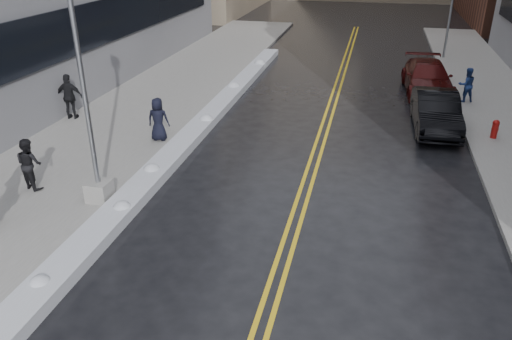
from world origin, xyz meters
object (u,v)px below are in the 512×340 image
Objects in this scene: pedestrian_c at (158,119)px; pedestrian_east at (467,85)px; car_black at (436,112)px; pedestrian_d at (70,97)px; lamppost at (89,124)px; traffic_signal at (452,4)px; fire_hydrant at (495,128)px; pedestrian_b at (29,164)px; car_maroon at (427,78)px.

pedestrian_c is 14.29m from pedestrian_east.
pedestrian_east reaches higher than car_black.
pedestrian_east is at bearing -168.65° from pedestrian_d.
car_black is (10.34, 3.98, -0.20)m from pedestrian_c.
lamppost is 3.99× the size of pedestrian_d.
traffic_signal reaches higher than pedestrian_d.
pedestrian_c is at bearing -124.92° from traffic_signal.
fire_hydrant is 0.45× the size of pedestrian_b.
lamppost is 4.61× the size of pedestrian_c.
traffic_signal is 9.69m from pedestrian_east.
pedestrian_c is 0.31× the size of car_maroon.
lamppost is 13.57m from car_black.
pedestrian_c is 11.08m from car_black.
fire_hydrant is 0.14× the size of car_maroon.
pedestrian_east is (-0.49, 4.62, 0.40)m from fire_hydrant.
pedestrian_d reaches higher than pedestrian_b.
car_black is (-2.14, 0.82, 0.22)m from fire_hydrant.
traffic_signal is 3.78× the size of pedestrian_east.
pedestrian_c is at bearing 15.83° from pedestrian_east.
pedestrian_b is at bearing -135.73° from car_maroon.
traffic_signal is 3.63× the size of pedestrian_c.
traffic_signal is at bearing 81.12° from car_black.
car_maroon is (-1.62, 1.50, -0.17)m from pedestrian_east.
traffic_signal is at bearing 92.05° from fire_hydrant.
traffic_signal is at bearing -102.70° from pedestrian_b.
lamppost is at bearing 117.64° from pedestrian_d.
car_black is 0.88× the size of car_maroon.
pedestrian_east is (16.58, 6.35, -0.16)m from pedestrian_d.
pedestrian_east is at bearing -118.53° from pedestrian_b.
pedestrian_b is at bearing 57.22° from pedestrian_c.
pedestrian_east is at bearing 64.72° from car_black.
pedestrian_c is (-12.48, -3.16, 0.43)m from fire_hydrant.
lamppost is at bearing -129.26° from car_maroon.
lamppost is 8.01m from pedestrian_d.
traffic_signal is 1.13× the size of car_maroon.
pedestrian_east is at bearing 96.01° from fire_hydrant.
pedestrian_c is (-0.18, 4.84, -1.56)m from lamppost.
pedestrian_b is at bearing -123.19° from traffic_signal.
pedestrian_east reaches higher than car_maroon.
pedestrian_b is 18.75m from car_maroon.
car_black is 5.30m from car_maroon.
fire_hydrant is at bearing 33.04° from lamppost.
fire_hydrant is 16.64m from pedestrian_b.
pedestrian_b is 0.35× the size of car_black.
pedestrian_east is (14.23, 12.37, -0.02)m from pedestrian_b.
car_maroon is at bearing 54.17° from lamppost.
pedestrian_c is at bearing -165.80° from fire_hydrant.
lamppost is 17.51m from car_maroon.
fire_hydrant is at bearing -172.52° from pedestrian_c.
pedestrian_d is at bearing -48.19° from pedestrian_b.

